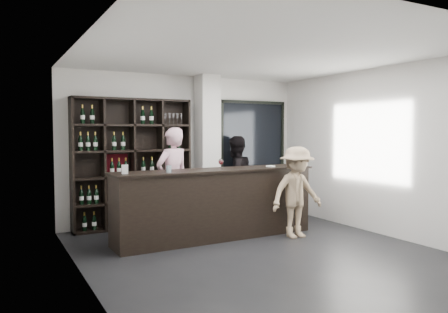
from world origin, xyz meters
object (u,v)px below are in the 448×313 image
taster_black (235,177)px  customer (297,192)px  tasting_counter (216,204)px  taster_pink (172,180)px  wine_shelf (133,163)px

taster_black → customer: 1.89m
tasting_counter → taster_pink: bearing=120.6°
tasting_counter → taster_black: taster_black is taller
wine_shelf → customer: size_ratio=1.56×
tasting_counter → customer: (1.23, -0.59, 0.18)m
taster_black → taster_pink: bearing=7.1°
tasting_counter → customer: customer is taller
wine_shelf → customer: bearing=-42.9°
taster_pink → taster_black: (1.59, 0.54, -0.08)m
taster_pink → customer: bearing=123.4°
taster_pink → taster_black: size_ratio=1.10×
customer → taster_black: bearing=92.6°
taster_pink → customer: taster_pink is taller
taster_pink → taster_black: bearing=-179.5°
wine_shelf → tasting_counter: bearing=-56.2°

